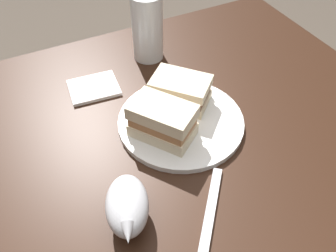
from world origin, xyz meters
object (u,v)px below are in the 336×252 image
object	(u,v)px
pint_glass	(148,31)
gravy_boat	(127,206)
sandwich_half_left	(180,91)
fork	(210,212)
napkin	(94,88)
plate	(181,121)
sandwich_half_right	(163,121)

from	to	relation	value
pint_glass	gravy_boat	world-z (taller)	pint_glass
sandwich_half_left	fork	world-z (taller)	sandwich_half_left
napkin	plate	bearing A→B (deg)	124.38
plate	sandwich_half_right	size ratio (longest dim) A/B	1.85
sandwich_half_right	napkin	distance (m)	0.23
plate	napkin	distance (m)	0.23
sandwich_half_right	napkin	bearing A→B (deg)	-69.82
pint_glass	napkin	bearing A→B (deg)	20.61
pint_glass	sandwich_half_left	bearing A→B (deg)	85.88
sandwich_half_left	napkin	world-z (taller)	sandwich_half_left
gravy_boat	napkin	bearing A→B (deg)	-98.57
plate	sandwich_half_right	world-z (taller)	sandwich_half_right
plate	sandwich_half_right	distance (m)	0.07
gravy_boat	napkin	distance (m)	0.35
sandwich_half_right	fork	world-z (taller)	sandwich_half_right
sandwich_half_right	sandwich_half_left	bearing A→B (deg)	-137.25
gravy_boat	fork	world-z (taller)	gravy_boat
pint_glass	napkin	distance (m)	0.19
plate	fork	xyz separation A→B (m)	(0.05, 0.21, -0.00)
sandwich_half_left	gravy_boat	bearing A→B (deg)	45.41
fork	napkin	bearing A→B (deg)	-129.33
pint_glass	gravy_boat	xyz separation A→B (m)	(0.22, 0.41, -0.03)
sandwich_half_right	gravy_boat	size ratio (longest dim) A/B	1.06
sandwich_half_right	pint_glass	size ratio (longest dim) A/B	0.86
pint_glass	fork	size ratio (longest dim) A/B	0.91
plate	gravy_boat	size ratio (longest dim) A/B	1.96
sandwich_half_left	gravy_boat	size ratio (longest dim) A/B	1.06
sandwich_half_right	gravy_boat	xyz separation A→B (m)	(0.13, 0.14, -0.01)
sandwich_half_left	sandwich_half_right	xyz separation A→B (m)	(0.08, 0.07, 0.01)
plate	fork	size ratio (longest dim) A/B	1.45
fork	sandwich_half_left	bearing A→B (deg)	-156.91
napkin	pint_glass	bearing A→B (deg)	-159.39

